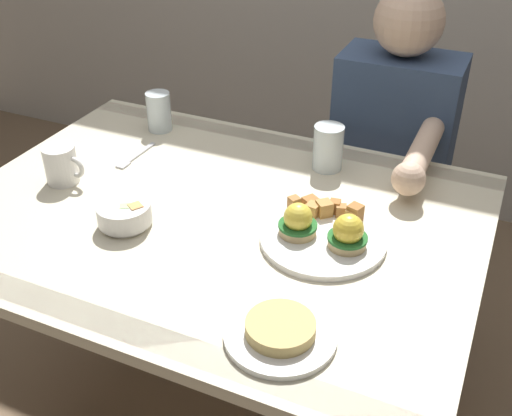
{
  "coord_description": "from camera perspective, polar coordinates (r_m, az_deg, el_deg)",
  "views": [
    {
      "loc": [
        0.57,
        -1.04,
        1.52
      ],
      "look_at": [
        0.11,
        0.0,
        0.78
      ],
      "focal_mm": 43.28,
      "sensor_mm": 36.0,
      "label": 1
    }
  ],
  "objects": [
    {
      "name": "side_plate",
      "position": [
        1.09,
        2.27,
        -11.35
      ],
      "size": [
        0.2,
        0.2,
        0.04
      ],
      "color": "white",
      "rests_on": "dining_table"
    },
    {
      "name": "water_glass_near",
      "position": [
        1.8,
        -8.94,
        8.6
      ],
      "size": [
        0.07,
        0.07,
        0.11
      ],
      "color": "silver",
      "rests_on": "dining_table"
    },
    {
      "name": "fork",
      "position": [
        1.67,
        -11.16,
        4.65
      ],
      "size": [
        0.03,
        0.16,
        0.0
      ],
      "color": "silver",
      "rests_on": "dining_table"
    },
    {
      "name": "eggs_benedict_plate",
      "position": [
        1.32,
        6.28,
        -2.2
      ],
      "size": [
        0.27,
        0.27,
        0.09
      ],
      "color": "white",
      "rests_on": "dining_table"
    },
    {
      "name": "dining_table",
      "position": [
        1.48,
        -3.78,
        -3.83
      ],
      "size": [
        1.2,
        0.9,
        0.74
      ],
      "color": "beige",
      "rests_on": "ground_plane"
    },
    {
      "name": "water_glass_far",
      "position": [
        1.58,
        6.66,
        5.29
      ],
      "size": [
        0.08,
        0.08,
        0.12
      ],
      "color": "silver",
      "rests_on": "dining_table"
    },
    {
      "name": "coffee_mug",
      "position": [
        1.58,
        -17.54,
        3.94
      ],
      "size": [
        0.11,
        0.08,
        0.09
      ],
      "color": "white",
      "rests_on": "dining_table"
    },
    {
      "name": "fruit_bowl",
      "position": [
        1.39,
        -12.04,
        -0.56
      ],
      "size": [
        0.12,
        0.12,
        0.06
      ],
      "color": "white",
      "rests_on": "dining_table"
    },
    {
      "name": "diner_person",
      "position": [
        1.88,
        12.29,
        4.64
      ],
      "size": [
        0.34,
        0.54,
        1.14
      ],
      "color": "#33333D",
      "rests_on": "ground_plane"
    }
  ]
}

